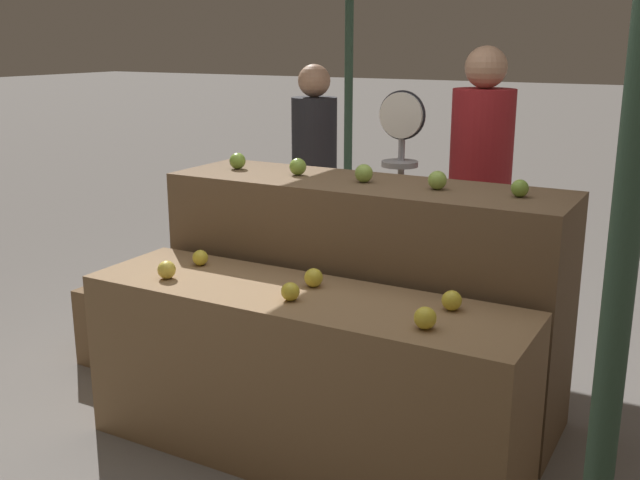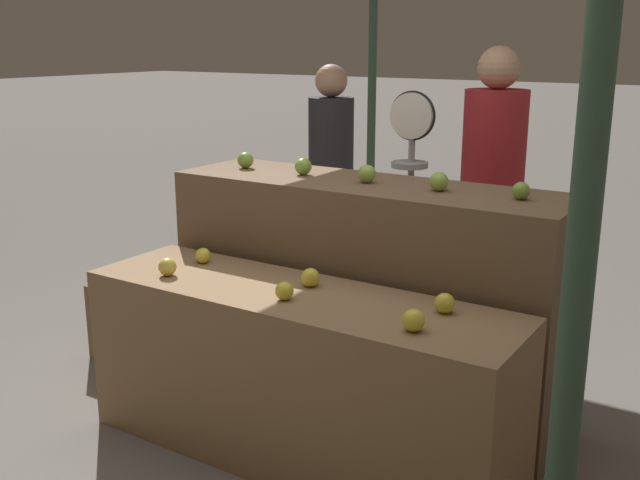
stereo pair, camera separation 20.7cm
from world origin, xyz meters
name	(u,v)px [view 1 (the left image)]	position (x,y,z in m)	size (l,w,h in m)	color
ground_plane	(302,456)	(0.00, 0.00, 0.00)	(60.00, 60.00, 0.00)	slate
display_counter_front	(301,377)	(0.00, 0.00, 0.38)	(1.94, 0.55, 0.76)	olive
display_counter_back	(363,296)	(0.00, 0.60, 0.57)	(1.94, 0.55, 1.13)	brown
apple_front_0	(167,270)	(-0.62, -0.12, 0.80)	(0.08, 0.08, 0.08)	yellow
apple_front_1	(290,292)	(0.01, -0.10, 0.80)	(0.08, 0.08, 0.08)	gold
apple_front_2	(425,318)	(0.60, -0.12, 0.80)	(0.08, 0.08, 0.08)	gold
apple_front_3	(200,258)	(-0.61, 0.12, 0.80)	(0.07, 0.07, 0.07)	gold
apple_front_4	(314,278)	(0.01, 0.10, 0.80)	(0.08, 0.08, 0.08)	gold
apple_front_5	(452,300)	(0.62, 0.12, 0.80)	(0.08, 0.08, 0.08)	gold
apple_back_0	(238,161)	(-0.73, 0.61, 1.18)	(0.08, 0.08, 0.08)	#7AA338
apple_back_1	(298,167)	(-0.37, 0.61, 1.18)	(0.08, 0.08, 0.08)	#84AD3D
apple_back_2	(365,173)	(0.00, 0.59, 1.18)	(0.09, 0.09, 0.09)	#8EB247
apple_back_3	(437,180)	(0.36, 0.59, 1.18)	(0.08, 0.08, 0.08)	#8EB247
apple_back_4	(520,188)	(0.73, 0.61, 1.17)	(0.08, 0.08, 0.08)	#7AA338
produce_scale	(400,169)	(-0.08, 1.23, 1.10)	(0.27, 0.20, 1.52)	#99999E
person_vendor_at_scale	(480,180)	(0.27, 1.53, 1.02)	(0.35, 0.35, 1.75)	#2D2D38
person_customer_left	(314,166)	(-0.96, 1.81, 0.95)	(0.41, 0.41, 1.63)	#2D2D38
wooden_crate_side	(131,323)	(-1.39, 0.43, 0.22)	(0.44, 0.44, 0.44)	brown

